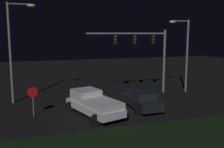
# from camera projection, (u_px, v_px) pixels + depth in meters

# --- Properties ---
(ground_plane) EXTENTS (80.00, 80.00, 0.00)m
(ground_plane) POSITION_uv_depth(u_px,v_px,m) (114.00, 105.00, 22.42)
(ground_plane) COLOR black
(grass_median) EXTENTS (24.43, 4.72, 0.10)m
(grass_median) POSITION_uv_depth(u_px,v_px,m) (157.00, 139.00, 15.04)
(grass_median) COLOR black
(grass_median) RESTS_ON ground_plane
(pickup_truck) EXTENTS (3.89, 5.75, 1.80)m
(pickup_truck) POSITION_uv_depth(u_px,v_px,m) (93.00, 102.00, 19.45)
(pickup_truck) COLOR silver
(pickup_truck) RESTS_ON ground_plane
(car_sedan) EXTENTS (2.49, 4.41, 1.51)m
(car_sedan) POSITION_uv_depth(u_px,v_px,m) (142.00, 100.00, 21.12)
(car_sedan) COLOR black
(car_sedan) RESTS_ON ground_plane
(traffic_signal_gantry) EXTENTS (8.32, 0.56, 6.50)m
(traffic_signal_gantry) POSITION_uv_depth(u_px,v_px,m) (143.00, 46.00, 25.81)
(traffic_signal_gantry) COLOR slate
(traffic_signal_gantry) RESTS_ON ground_plane
(street_lamp_left) EXTENTS (2.37, 0.44, 8.74)m
(street_lamp_left) POSITION_uv_depth(u_px,v_px,m) (15.00, 41.00, 22.39)
(street_lamp_left) COLOR slate
(street_lamp_left) RESTS_ON ground_plane
(street_lamp_right) EXTENTS (2.31, 0.44, 7.50)m
(street_lamp_right) POSITION_uv_depth(u_px,v_px,m) (183.00, 47.00, 26.75)
(street_lamp_right) COLOR slate
(street_lamp_right) RESTS_ON ground_plane
(stop_sign) EXTENTS (0.76, 0.08, 2.23)m
(stop_sign) POSITION_uv_depth(u_px,v_px,m) (33.00, 96.00, 19.03)
(stop_sign) COLOR slate
(stop_sign) RESTS_ON ground_plane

